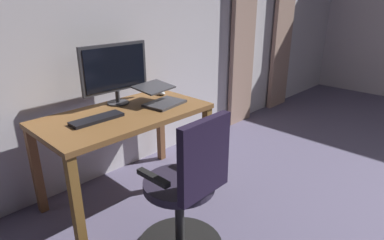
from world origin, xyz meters
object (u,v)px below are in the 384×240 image
Objects in this scene: computer_monitor at (115,70)px; computer_keyboard at (97,119)px; computer_mouse at (161,93)px; office_chair at (186,196)px; laptop at (161,97)px; desk at (126,124)px.

computer_keyboard is (0.33, 0.24, -0.27)m from computer_monitor.
computer_mouse is (-0.41, 0.07, -0.27)m from computer_monitor.
computer_monitor reaches higher than office_chair.
computer_keyboard is at bearing 12.67° from computer_mouse.
office_chair is at bearing 56.21° from computer_mouse.
laptop is (-0.50, -0.80, 0.34)m from office_chair.
computer_mouse is (-0.17, -0.19, -0.04)m from laptop.
computer_monitor reaches higher than computer_keyboard.
laptop is at bearing 56.74° from office_chair.
computer_mouse is (-0.67, -1.00, 0.30)m from office_chair.
office_chair reaches higher than desk.
computer_mouse is (-0.75, -0.17, 0.01)m from computer_keyboard.
office_chair is 1.23m from computer_monitor.
office_chair is at bearing 79.12° from desk.
computer_keyboard is 1.02× the size of laptop.
laptop is 0.26m from computer_mouse.
desk is 0.37m from laptop.
computer_keyboard reaches higher than desk.
computer_monitor is 6.02× the size of computer_mouse.
computer_mouse is (-0.51, -0.16, 0.12)m from desk.
computer_keyboard is 3.88× the size of computer_mouse.
laptop is (-0.25, 0.26, -0.23)m from computer_monitor.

